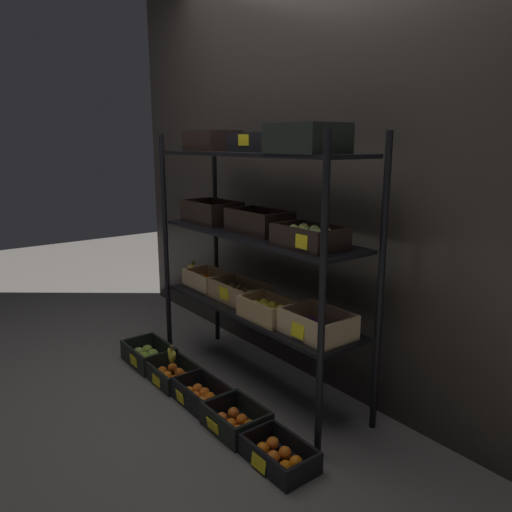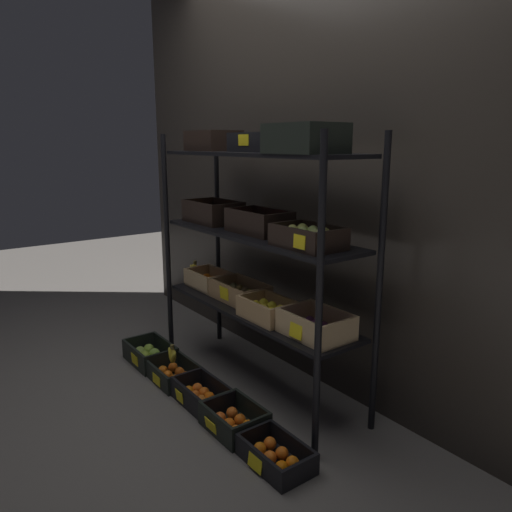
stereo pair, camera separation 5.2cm
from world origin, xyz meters
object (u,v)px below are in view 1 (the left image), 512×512
crate_ground_center_tangerine (203,397)px  crate_ground_right_tangerine (236,421)px  crate_ground_tangerine (173,374)px  crate_ground_rightmost_tangerine (279,456)px  crate_ground_apple_green (149,356)px  display_rack (255,235)px  banana_bunch_loose (172,356)px

crate_ground_center_tangerine → crate_ground_right_tangerine: bearing=0.6°
crate_ground_tangerine → crate_ground_right_tangerine: size_ratio=1.02×
crate_ground_tangerine → crate_ground_rightmost_tangerine: (0.98, 0.00, -0.00)m
crate_ground_tangerine → crate_ground_center_tangerine: 0.34m
crate_ground_tangerine → crate_ground_apple_green: bearing=-178.4°
display_rack → crate_ground_tangerine: 0.99m
display_rack → crate_ground_center_tangerine: 0.93m
display_rack → crate_ground_rightmost_tangerine: bearing=-29.3°
display_rack → crate_ground_apple_green: size_ratio=4.34×
banana_bunch_loose → display_rack: bearing=48.1°
crate_ground_tangerine → banana_bunch_loose: 0.12m
banana_bunch_loose → crate_ground_rightmost_tangerine: bearing=0.2°
crate_ground_right_tangerine → crate_ground_apple_green: bearing=-179.3°
crate_ground_apple_green → crate_ground_rightmost_tangerine: size_ratio=1.06×
display_rack → crate_ground_right_tangerine: 0.98m
display_rack → crate_ground_tangerine: display_rack is taller
crate_ground_right_tangerine → banana_bunch_loose: size_ratio=2.47×
display_rack → banana_bunch_loose: (-0.33, -0.37, -0.74)m
crate_ground_center_tangerine → crate_ground_rightmost_tangerine: bearing=0.2°
crate_ground_tangerine → display_rack: bearing=48.2°
crate_ground_apple_green → crate_ground_center_tangerine: crate_ground_apple_green is taller
display_rack → banana_bunch_loose: size_ratio=12.26×
crate_ground_center_tangerine → crate_ground_rightmost_tangerine: 0.64m
display_rack → crate_ground_right_tangerine: display_rack is taller
crate_ground_right_tangerine → crate_ground_rightmost_tangerine: crate_ground_right_tangerine is taller
crate_ground_apple_green → crate_ground_tangerine: bearing=1.6°
crate_ground_center_tangerine → crate_ground_apple_green: bearing=-179.2°
crate_ground_apple_green → crate_ground_right_tangerine: (0.96, 0.01, -0.00)m
banana_bunch_loose → crate_ground_apple_green: bearing=-178.5°
crate_ground_apple_green → crate_ground_rightmost_tangerine: crate_ground_apple_green is taller
crate_ground_rightmost_tangerine → banana_bunch_loose: size_ratio=2.67×
crate_ground_rightmost_tangerine → display_rack: bearing=150.7°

